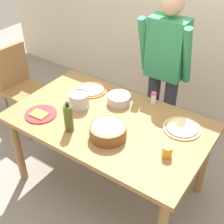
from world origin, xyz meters
TOP-DOWN VIEW (x-y plane):
  - ground at (0.00, 0.00)m, footprint 8.00×8.00m
  - wall_back at (0.00, 1.60)m, footprint 5.60×0.10m
  - dining_table at (0.00, 0.00)m, footprint 1.60×0.96m
  - person_cook at (0.11, 0.76)m, footprint 0.49×0.25m
  - chair_wooden_left at (-1.32, 0.22)m, footprint 0.43×0.43m
  - pizza_raw_on_board at (0.53, 0.23)m, footprint 0.29×0.29m
  - pizza_cooked_on_tray at (-0.39, 0.28)m, footprint 0.28×0.28m
  - plate_with_slice at (-0.50, -0.26)m, footprint 0.26×0.26m
  - popcorn_bowl at (0.11, -0.17)m, footprint 0.28×0.28m
  - mixing_bowl_steel at (-0.07, 0.25)m, footprint 0.20×0.20m
  - olive_oil_bottle at (-0.18, -0.27)m, footprint 0.07×0.07m
  - steel_pot at (-0.31, 0.02)m, footprint 0.17×0.17m
  - cup_orange at (0.57, -0.11)m, footprint 0.07×0.07m
  - salt_shaker at (0.18, 0.42)m, footprint 0.04×0.04m

SIDE VIEW (x-z plane):
  - ground at x=0.00m, z-range 0.00..0.00m
  - chair_wooden_left at x=-1.32m, z-range 0.07..1.02m
  - dining_table at x=0.00m, z-range 0.29..1.05m
  - plate_with_slice at x=-0.50m, z-range 0.76..0.78m
  - pizza_raw_on_board at x=0.53m, z-range 0.76..0.78m
  - pizza_cooked_on_tray at x=-0.39m, z-range 0.76..0.78m
  - mixing_bowl_steel at x=-0.07m, z-range 0.76..0.84m
  - cup_orange at x=0.57m, z-range 0.76..0.84m
  - salt_shaker at x=0.18m, z-range 0.76..0.87m
  - popcorn_bowl at x=0.11m, z-range 0.76..0.88m
  - steel_pot at x=-0.31m, z-range 0.76..0.89m
  - olive_oil_bottle at x=-0.18m, z-range 0.75..1.00m
  - person_cook at x=0.11m, z-range 0.13..1.75m
  - wall_back at x=0.00m, z-range 0.00..2.60m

